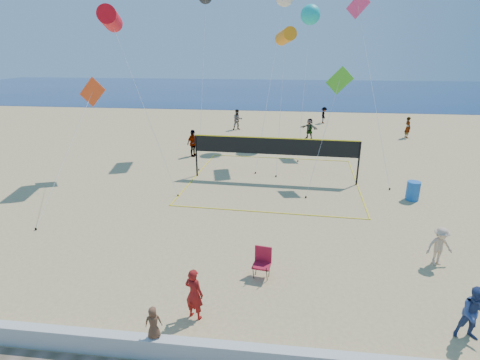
# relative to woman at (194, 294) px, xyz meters

# --- Properties ---
(ground) EXTENTS (120.00, 120.00, 0.00)m
(ground) POSITION_rel_woman_xyz_m (0.86, 1.41, -0.80)
(ground) COLOR tan
(ground) RESTS_ON ground
(ocean) EXTENTS (140.00, 50.00, 0.03)m
(ocean) POSITION_rel_woman_xyz_m (0.86, 63.41, -0.78)
(ocean) COLOR navy
(ocean) RESTS_ON ground
(seawall) EXTENTS (32.00, 0.30, 0.60)m
(seawall) POSITION_rel_woman_xyz_m (0.86, -1.59, -0.50)
(seawall) COLOR silver
(seawall) RESTS_ON ground
(woman) EXTENTS (0.68, 0.56, 1.60)m
(woman) POSITION_rel_woman_xyz_m (0.00, 0.00, 0.00)
(woman) COLOR maroon
(woman) RESTS_ON ground
(toddler) EXTENTS (0.47, 0.37, 0.86)m
(toddler) POSITION_rel_woman_xyz_m (-0.65, -1.54, 0.23)
(toddler) COLOR brown
(toddler) RESTS_ON seawall
(bystander_a) EXTENTS (0.81, 0.66, 1.58)m
(bystander_a) POSITION_rel_woman_xyz_m (7.56, 0.07, -0.01)
(bystander_a) COLOR navy
(bystander_a) RESTS_ON ground
(bystander_b) EXTENTS (1.02, 0.70, 1.46)m
(bystander_b) POSITION_rel_woman_xyz_m (8.06, 3.85, -0.07)
(bystander_b) COLOR #D0AE8B
(bystander_b) RESTS_ON ground
(far_person_0) EXTENTS (0.93, 1.23, 1.94)m
(far_person_0) POSITION_rel_woman_xyz_m (-4.17, 16.93, 0.17)
(far_person_0) COLOR gray
(far_person_0) RESTS_ON ground
(far_person_1) EXTENTS (1.67, 1.21, 1.75)m
(far_person_1) POSITION_rel_woman_xyz_m (4.48, 23.69, 0.07)
(far_person_1) COLOR gray
(far_person_1) RESTS_ON ground
(far_person_2) EXTENTS (0.58, 0.75, 1.84)m
(far_person_2) POSITION_rel_woman_xyz_m (12.99, 24.95, 0.12)
(far_person_2) COLOR gray
(far_person_2) RESTS_ON ground
(far_person_3) EXTENTS (1.14, 1.02, 1.94)m
(far_person_3) POSITION_rel_woman_xyz_m (-2.16, 26.63, 0.17)
(far_person_3) COLOR gray
(far_person_3) RESTS_ON ground
(far_person_4) EXTENTS (0.63, 1.09, 1.67)m
(far_person_4) POSITION_rel_woman_xyz_m (6.36, 31.01, 0.04)
(far_person_4) COLOR gray
(far_person_4) RESTS_ON ground
(camp_chair) EXTENTS (0.66, 0.78, 1.19)m
(camp_chair) POSITION_rel_woman_xyz_m (1.81, 2.33, -0.19)
(camp_chair) COLOR maroon
(camp_chair) RESTS_ON ground
(trash_barrel) EXTENTS (0.80, 0.80, 0.99)m
(trash_barrel) POSITION_rel_woman_xyz_m (9.07, 10.15, -0.30)
(trash_barrel) COLOR blue
(trash_barrel) RESTS_ON ground
(volleyball_net) EXTENTS (10.13, 9.99, 2.59)m
(volleyball_net) POSITION_rel_woman_xyz_m (1.86, 12.37, 0.99)
(volleyball_net) COLOR black
(volleyball_net) RESTS_ON ground
(kite_0) EXTENTS (5.40, 5.25, 9.67)m
(kite_0) POSITION_rel_woman_xyz_m (-7.61, 12.99, 8.19)
(kite_0) COLOR red
(kite_0) RESTS_ON ground
(kite_2) EXTENTS (1.44, 5.24, 8.72)m
(kite_2) POSITION_rel_woman_xyz_m (2.19, 17.04, 7.34)
(kite_2) COLOR orange
(kite_2) RESTS_ON ground
(kite_3) EXTENTS (1.79, 8.04, 5.89)m
(kite_3) POSITION_rel_woman_xyz_m (-8.89, 12.07, 3.97)
(kite_3) COLOR #F24819
(kite_3) RESTS_ON ground
(kite_4) EXTENTS (2.40, 3.68, 6.53)m
(kite_4) POSITION_rel_woman_xyz_m (5.19, 12.83, 4.67)
(kite_4) COLOR green
(kite_4) RESTS_ON ground
(kite_5) EXTENTS (1.83, 10.76, 11.26)m
(kite_5) POSITION_rel_woman_xyz_m (7.33, 21.11, 8.97)
(kite_5) COLOR #E93771
(kite_5) RESTS_ON ground
(kite_7) EXTENTS (1.85, 7.57, 10.62)m
(kite_7) POSITION_rel_woman_xyz_m (3.98, 23.02, 9.06)
(kite_7) COLOR #15BEBB
(kite_7) RESTS_ON ground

